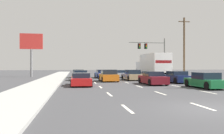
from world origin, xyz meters
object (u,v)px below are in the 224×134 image
at_px(car_tan, 132,75).
at_px(car_navy, 177,77).
at_px(car_gray, 80,76).
at_px(car_maroon, 153,78).
at_px(car_blue, 102,74).
at_px(box_truck, 152,65).
at_px(car_orange, 108,76).
at_px(car_red, 81,80).
at_px(roadside_billboard, 31,47).
at_px(traffic_signal_mast, 150,49).
at_px(utility_pole_mid, 184,47).
at_px(car_silver, 121,74).
at_px(car_green, 206,81).
at_px(car_yellow, 78,74).

height_order(car_tan, car_navy, car_tan).
xyz_separation_m(car_gray, car_maroon, (6.81, -7.68, 0.01)).
xyz_separation_m(car_blue, box_truck, (6.76, -3.29, 1.42)).
xyz_separation_m(car_orange, car_tan, (3.30, 1.82, -0.03)).
height_order(car_red, roadside_billboard, roadside_billboard).
bearing_deg(car_gray, car_maroon, -48.44).
distance_m(car_red, car_orange, 6.28).
bearing_deg(car_red, traffic_signal_mast, 54.65).
relative_size(traffic_signal_mast, utility_pole_mid, 0.74).
distance_m(car_gray, car_navy, 11.70).
bearing_deg(car_orange, box_truck, 33.89).
bearing_deg(roadside_billboard, utility_pole_mid, -15.30).
xyz_separation_m(car_red, car_blue, (3.55, 13.30, 0.03)).
xyz_separation_m(car_silver, car_tan, (-0.03, -6.88, 0.05)).
relative_size(car_silver, roadside_billboard, 0.61).
xyz_separation_m(car_gray, car_blue, (3.41, 5.41, 0.00)).
height_order(car_tan, car_green, car_tan).
height_order(car_orange, car_green, car_orange).
distance_m(box_truck, traffic_signal_mast, 8.59).
distance_m(car_tan, car_navy, 6.28).
distance_m(car_maroon, roadside_billboard, 23.13).
bearing_deg(car_red, car_orange, 57.99).
bearing_deg(car_blue, car_maroon, -75.46).
distance_m(car_silver, car_maroon, 13.82).
relative_size(car_yellow, car_tan, 0.92).
xyz_separation_m(car_silver, traffic_signal_mast, (5.96, 3.76, 4.24)).
xyz_separation_m(car_orange, utility_pole_mid, (12.50, 6.03, 4.07)).
height_order(car_gray, car_red, car_gray).
relative_size(car_red, car_navy, 1.11).
relative_size(car_orange, car_navy, 0.98).
relative_size(car_blue, car_orange, 1.14).
relative_size(car_blue, car_navy, 1.12).
bearing_deg(car_gray, car_green, -50.35).
relative_size(car_green, roadside_billboard, 0.59).
height_order(car_tan, traffic_signal_mast, traffic_signal_mast).
distance_m(car_blue, car_silver, 3.20).
relative_size(car_yellow, car_navy, 0.96).
relative_size(car_silver, box_truck, 0.50).
height_order(car_yellow, utility_pole_mid, utility_pole_mid).
distance_m(car_yellow, car_tan, 9.68).
xyz_separation_m(box_truck, traffic_signal_mast, (2.32, 7.78, 2.80)).
bearing_deg(car_tan, car_gray, 173.45).
bearing_deg(roadside_billboard, car_orange, -48.85).
xyz_separation_m(box_truck, car_navy, (-0.04, -7.99, -1.41)).
distance_m(car_silver, car_tan, 6.88).
relative_size(car_red, box_truck, 0.54).
xyz_separation_m(utility_pole_mid, roadside_billboard, (-23.34, 6.38, 0.25)).
relative_size(car_tan, box_truck, 0.51).
distance_m(car_yellow, roadside_billboard, 9.39).
xyz_separation_m(box_truck, utility_pole_mid, (5.52, 1.34, 2.71)).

